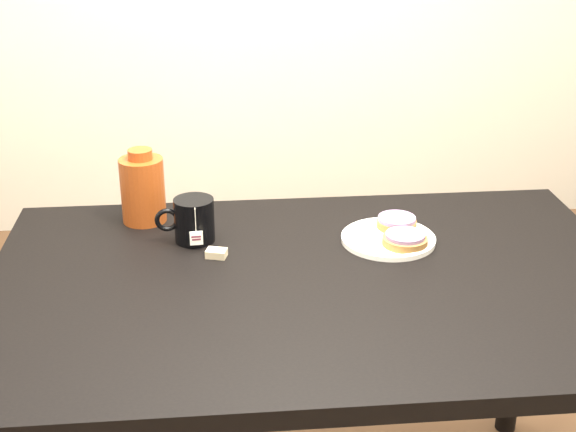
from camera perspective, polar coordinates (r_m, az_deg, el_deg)
The scene contains 7 objects.
table at distance 1.76m, azimuth 1.85°, elevation -6.80°, with size 1.40×0.90×0.75m.
plate at distance 1.89m, azimuth 7.14°, elevation -1.56°, with size 0.22×0.22×0.02m.
bagel_back at distance 1.94m, azimuth 7.74°, elevation -0.44°, with size 0.11×0.11×0.03m.
bagel_front at distance 1.85m, azimuth 8.32°, elevation -1.66°, with size 0.14×0.14×0.03m.
mug at distance 1.88m, azimuth -6.75°, elevation -0.27°, with size 0.14×0.10×0.10m.
teabag_pouch at distance 1.81m, azimuth -5.11°, elevation -2.66°, with size 0.04×0.03×0.02m, color #C6B793.
bagel_package at distance 1.99m, azimuth -10.29°, elevation 1.92°, with size 0.12×0.12×0.19m.
Camera 1 is at (-0.20, -1.50, 1.56)m, focal length 50.00 mm.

